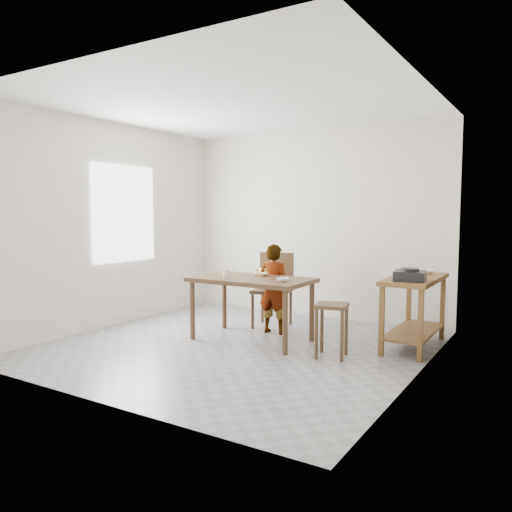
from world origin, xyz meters
The scene contains 17 objects.
floor centered at (0.00, 0.00, -0.02)m, with size 4.00×4.00×0.04m, color gray.
ceiling centered at (0.00, 0.00, 2.72)m, with size 4.00×4.00×0.04m, color white.
wall_back centered at (0.00, 2.02, 1.35)m, with size 4.00×0.04×2.70m, color silver.
wall_front centered at (0.00, -2.02, 1.35)m, with size 4.00×0.04×2.70m, color silver.
wall_left centered at (-2.02, 0.00, 1.35)m, with size 0.04×4.00×2.70m, color silver.
wall_right centered at (2.02, 0.00, 1.35)m, with size 0.04×4.00×2.70m, color silver.
window_pane centered at (-1.97, 0.20, 1.50)m, with size 0.02×1.10×1.30m, color white.
dining_table centered at (0.00, 0.30, 0.38)m, with size 1.40×0.80×0.75m, color #442F1D, non-canonical shape.
prep_counter centered at (1.72, 1.00, 0.40)m, with size 0.50×1.20×0.80m, color brown, non-canonical shape.
child centered at (0.05, 0.75, 0.56)m, with size 0.41×0.27×1.13m, color white.
dining_chair centered at (-0.15, 1.04, 0.49)m, with size 0.47×0.47×0.98m, color #442F1D, non-canonical shape.
stool centered at (1.08, 0.16, 0.28)m, with size 0.32×0.32×0.57m, color #442F1D, non-canonical shape.
glass_tumbler centered at (-0.29, 0.19, 0.79)m, with size 0.07×0.07×0.09m, color silver.
small_bowl centered at (0.47, 0.20, 0.77)m, with size 0.14×0.14×0.04m, color white.
banana centered at (0.01, 0.49, 0.78)m, with size 0.19×0.13×0.07m, color yellow, non-canonical shape.
serving_bowl centered at (1.75, 1.34, 0.82)m, with size 0.20×0.20×0.05m, color white.
gas_burner centered at (1.75, 0.66, 0.85)m, with size 0.31×0.31×0.10m, color black.
Camera 1 is at (3.11, -4.64, 1.52)m, focal length 35.00 mm.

